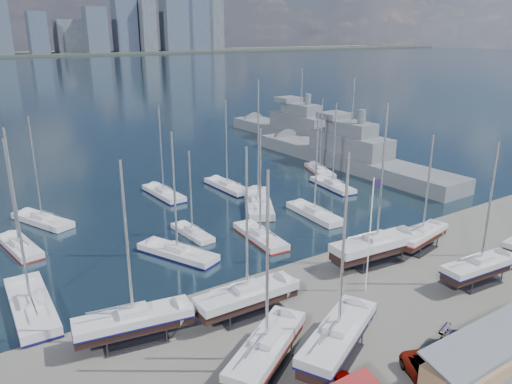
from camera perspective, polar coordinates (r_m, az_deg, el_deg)
ground at (r=49.13m, az=11.17°, el=-12.29°), size 1400.00×1400.00×0.00m
sailboat_cradle_0 at (r=42.90m, az=-13.80°, el=-14.11°), size 9.87×4.25×15.49m
sailboat_cradle_1 at (r=38.66m, az=1.23°, el=-17.43°), size 9.71×7.41×15.74m
sailboat_cradle_2 at (r=45.15m, az=-1.01°, el=-11.80°), size 9.59×2.90×15.59m
sailboat_cradle_3 at (r=40.34m, az=9.37°, el=-15.94°), size 10.51×7.18×16.61m
sailboat_cradle_4 at (r=56.34m, az=13.61°, el=-5.93°), size 11.10×3.90×17.66m
sailboat_cradle_5 at (r=55.22m, az=24.24°, el=-7.76°), size 9.22×3.28×14.71m
sailboat_cradle_6 at (r=61.11m, az=18.50°, el=-4.68°), size 8.64×3.91×13.67m
sailboat_moored_0 at (r=51.10m, az=-24.27°, el=-11.99°), size 3.80×12.01×17.77m
sailboat_moored_1 at (r=65.00m, az=-25.38°, el=-5.73°), size 3.91×9.56×13.88m
sailboat_moored_2 at (r=72.37m, az=-23.20°, el=-3.10°), size 6.45×10.23×15.00m
sailboat_moored_3 at (r=57.80m, az=-8.94°, el=-7.01°), size 6.68×10.33×15.04m
sailboat_moored_4 at (r=63.24m, az=-7.29°, el=-4.68°), size 2.56×7.64×11.37m
sailboat_moored_5 at (r=78.81m, az=-10.50°, el=-0.27°), size 3.28×10.06×14.85m
sailboat_moored_6 at (r=61.54m, az=0.48°, el=-5.20°), size 3.50×9.86×14.46m
sailboat_moored_7 at (r=72.70m, az=0.25°, el=-1.49°), size 9.26×12.78×19.11m
sailboat_moored_8 at (r=81.17m, az=-3.31°, el=0.54°), size 3.18×10.21×15.12m
sailboat_moored_9 at (r=69.46m, az=6.70°, el=-2.57°), size 3.49×10.22×15.17m
sailboat_moored_10 at (r=82.58m, az=8.73°, el=0.66°), size 3.94×9.96×14.48m
sailboat_moored_11 at (r=91.05m, az=7.29°, el=2.34°), size 5.61×9.74×14.06m
naval_ship_east at (r=96.06m, az=10.63°, el=3.83°), size 8.20×47.31×18.25m
naval_ship_west at (r=118.65m, az=5.06°, el=6.71°), size 8.53×46.77×18.19m
car_b at (r=43.46m, az=21.87°, el=-16.67°), size 4.23×1.97×1.34m
car_c at (r=40.28m, az=19.33°, el=-19.20°), size 4.57×6.09×1.54m
car_d at (r=44.41m, az=23.95°, el=-15.94°), size 3.76×5.98×1.62m
flagpole at (r=48.60m, az=12.99°, el=-4.00°), size 1.03×0.12×11.64m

